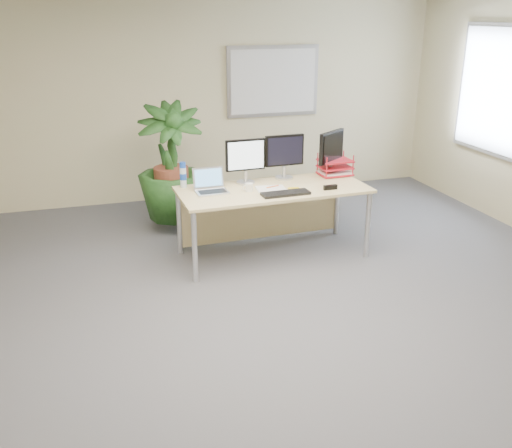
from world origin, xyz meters
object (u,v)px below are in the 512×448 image
object	(u,v)px
desk	(269,200)
laptop	(210,186)
monitor_right	(284,154)
monitor_left	(245,158)
floor_plant	(171,169)

from	to	relation	value
desk	laptop	xyz separation A→B (m)	(-0.63, -0.03, 0.22)
monitor_right	monitor_left	bearing A→B (deg)	-173.33
monitor_left	monitor_right	world-z (taller)	monitor_right
monitor_right	laptop	bearing A→B (deg)	-165.50
desk	floor_plant	size ratio (longest dim) A/B	1.31
floor_plant	laptop	bearing A→B (deg)	-75.66
desk	monitor_right	world-z (taller)	monitor_right
monitor_left	monitor_right	xyz separation A→B (m)	(0.45, 0.05, 0.00)
floor_plant	monitor_left	size ratio (longest dim) A/B	3.21
desk	laptop	size ratio (longest dim) A/B	6.05
floor_plant	monitor_right	size ratio (longest dim) A/B	3.15
floor_plant	monitor_left	distance (m)	1.08
floor_plant	laptop	size ratio (longest dim) A/B	4.60
desk	floor_plant	distance (m)	1.31
monitor_right	laptop	size ratio (longest dim) A/B	1.46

